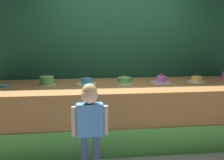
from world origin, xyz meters
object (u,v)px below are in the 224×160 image
object	(u,v)px
cake_center	(124,80)
cake_right	(161,80)
cake_far_left	(47,81)
child_figure	(90,117)
cake_far_right	(197,79)
donut	(4,86)
cake_left	(86,82)

from	to	relation	value
cake_center	cake_right	world-z (taller)	cake_right
cake_far_left	cake_right	distance (m)	1.81
child_figure	cake_far_right	distance (m)	2.15
donut	cake_right	size ratio (longest dim) A/B	0.36
cake_far_left	cake_right	size ratio (longest dim) A/B	0.77
child_figure	cake_center	bearing A→B (deg)	62.63
cake_far_left	cake_left	distance (m)	0.60
cake_center	cake_far_right	xyz separation A→B (m)	(1.21, -0.01, -0.01)
donut	cake_left	xyz separation A→B (m)	(1.21, 0.08, 0.02)
donut	cake_center	xyz separation A→B (m)	(1.81, 0.08, 0.03)
child_figure	cake_left	world-z (taller)	child_figure
donut	child_figure	bearing A→B (deg)	-41.40
donut	cake_right	xyz separation A→B (m)	(2.42, 0.08, 0.03)
cake_right	donut	bearing A→B (deg)	-178.17
cake_far_left	cake_center	bearing A→B (deg)	-0.77
cake_far_left	cake_right	xyz separation A→B (m)	(1.81, -0.02, -0.02)
cake_center	cake_far_right	bearing A→B (deg)	-0.41
cake_far_left	cake_center	world-z (taller)	cake_far_left
cake_far_left	cake_left	size ratio (longest dim) A/B	0.84
donut	cake_far_left	bearing A→B (deg)	8.89
cake_center	cake_right	bearing A→B (deg)	-0.11
cake_far_left	cake_far_right	distance (m)	2.42
donut	cake_left	distance (m)	1.21
cake_left	cake_center	size ratio (longest dim) A/B	1.12
cake_left	donut	bearing A→B (deg)	-176.19
cake_far_left	cake_left	bearing A→B (deg)	-1.34
child_figure	donut	xyz separation A→B (m)	(-1.22, 1.07, 0.19)
cake_center	cake_far_right	world-z (taller)	cake_center
cake_far_right	donut	bearing A→B (deg)	-178.68
child_figure	cake_far_left	world-z (taller)	child_figure
child_figure	cake_right	xyz separation A→B (m)	(1.20, 1.15, 0.22)
cake_far_left	cake_center	distance (m)	1.21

